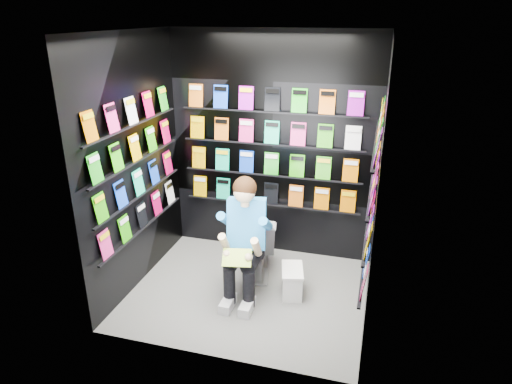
# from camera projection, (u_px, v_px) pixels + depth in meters

# --- Properties ---
(floor) EXTENTS (2.40, 2.40, 0.00)m
(floor) POSITION_uv_depth(u_px,v_px,m) (248.00, 292.00, 4.80)
(floor) COLOR #5D5D5A
(floor) RESTS_ON ground
(ceiling) EXTENTS (2.40, 2.40, 0.00)m
(ceiling) POSITION_uv_depth(u_px,v_px,m) (246.00, 31.00, 3.84)
(ceiling) COLOR white
(ceiling) RESTS_ON floor
(wall_back) EXTENTS (2.40, 0.04, 2.60)m
(wall_back) POSITION_uv_depth(u_px,v_px,m) (272.00, 148.00, 5.22)
(wall_back) COLOR black
(wall_back) RESTS_ON floor
(wall_front) EXTENTS (2.40, 0.04, 2.60)m
(wall_front) POSITION_uv_depth(u_px,v_px,m) (209.00, 219.00, 3.43)
(wall_front) COLOR black
(wall_front) RESTS_ON floor
(wall_left) EXTENTS (0.04, 2.00, 2.60)m
(wall_left) POSITION_uv_depth(u_px,v_px,m) (134.00, 165.00, 4.62)
(wall_left) COLOR black
(wall_left) RESTS_ON floor
(wall_right) EXTENTS (0.04, 2.00, 2.60)m
(wall_right) POSITION_uv_depth(u_px,v_px,m) (377.00, 188.00, 4.02)
(wall_right) COLOR black
(wall_right) RESTS_ON floor
(comics_back) EXTENTS (2.10, 0.06, 1.37)m
(comics_back) POSITION_uv_depth(u_px,v_px,m) (272.00, 148.00, 5.19)
(comics_back) COLOR orange
(comics_back) RESTS_ON wall_back
(comics_left) EXTENTS (0.06, 1.70, 1.37)m
(comics_left) POSITION_uv_depth(u_px,v_px,m) (137.00, 165.00, 4.61)
(comics_left) COLOR orange
(comics_left) RESTS_ON wall_left
(comics_right) EXTENTS (0.06, 1.70, 1.37)m
(comics_right) POSITION_uv_depth(u_px,v_px,m) (374.00, 187.00, 4.03)
(comics_right) COLOR orange
(comics_right) RESTS_ON wall_right
(toilet) EXTENTS (0.56, 0.82, 0.73)m
(toilet) POSITION_uv_depth(u_px,v_px,m) (257.00, 243.00, 5.05)
(toilet) COLOR white
(toilet) RESTS_ON floor
(longbox) EXTENTS (0.27, 0.39, 0.27)m
(longbox) POSITION_uv_depth(u_px,v_px,m) (292.00, 282.00, 4.74)
(longbox) COLOR silver
(longbox) RESTS_ON floor
(longbox_lid) EXTENTS (0.29, 0.41, 0.03)m
(longbox_lid) POSITION_uv_depth(u_px,v_px,m) (292.00, 270.00, 4.68)
(longbox_lid) COLOR silver
(longbox_lid) RESTS_ON longbox
(reader) EXTENTS (0.67, 0.85, 1.40)m
(reader) POSITION_uv_depth(u_px,v_px,m) (247.00, 224.00, 4.57)
(reader) COLOR #2379C1
(reader) RESTS_ON toilet
(held_comic) EXTENTS (0.30, 0.22, 0.12)m
(held_comic) POSITION_uv_depth(u_px,v_px,m) (237.00, 258.00, 4.32)
(held_comic) COLOR green
(held_comic) RESTS_ON reader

